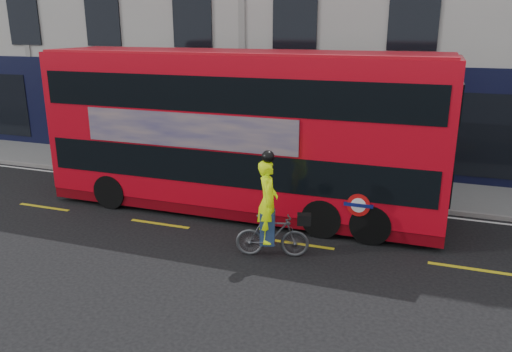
% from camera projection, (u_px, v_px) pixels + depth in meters
% --- Properties ---
extents(ground, '(120.00, 120.00, 0.00)m').
position_uv_depth(ground, '(130.00, 245.00, 12.53)').
color(ground, black).
rests_on(ground, ground).
extents(pavement, '(60.00, 3.00, 0.12)m').
position_uv_depth(pavement, '(229.00, 174.00, 18.38)').
color(pavement, slate).
rests_on(pavement, ground).
extents(kerb, '(60.00, 0.12, 0.13)m').
position_uv_depth(kerb, '(212.00, 185.00, 17.03)').
color(kerb, slate).
rests_on(kerb, ground).
extents(road_edge_line, '(58.00, 0.10, 0.01)m').
position_uv_depth(road_edge_line, '(208.00, 190.00, 16.77)').
color(road_edge_line, silver).
rests_on(road_edge_line, ground).
extents(lane_dashes, '(58.00, 0.12, 0.01)m').
position_uv_depth(lane_dashes, '(160.00, 224.00, 13.89)').
color(lane_dashes, gold).
rests_on(lane_dashes, ground).
extents(bus, '(11.52, 2.69, 4.64)m').
position_uv_depth(bus, '(242.00, 132.00, 14.29)').
color(bus, red).
rests_on(bus, ground).
extents(cyclist, '(1.82, 0.93, 2.61)m').
position_uv_depth(cyclist, '(271.00, 221.00, 11.70)').
color(cyclist, '#4A4C4F').
rests_on(cyclist, ground).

